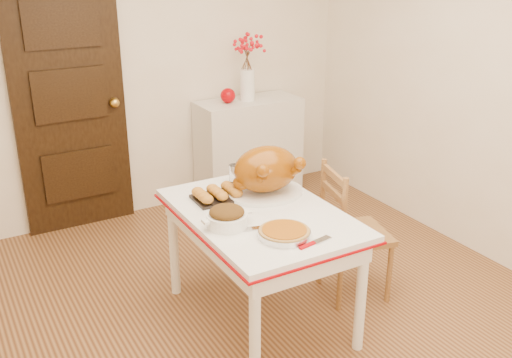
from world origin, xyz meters
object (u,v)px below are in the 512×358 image
sideboard (249,150)px  chair_oak (356,231)px  turkey_platter (266,172)px  pumpkin_pie (284,232)px  kitchen_table (260,266)px

sideboard → chair_oak: size_ratio=1.01×
turkey_platter → pumpkin_pie: turkey_platter is taller
turkey_platter → pumpkin_pie: 0.58m
sideboard → kitchen_table: size_ratio=0.74×
sideboard → pumpkin_pie: 2.27m
pumpkin_pie → sideboard: bearing=65.7°
sideboard → kitchen_table: 1.92m
chair_oak → pumpkin_pie: (-0.74, -0.30, 0.31)m
turkey_platter → pumpkin_pie: (-0.20, -0.53, -0.12)m
chair_oak → pumpkin_pie: bearing=126.1°
sideboard → kitchen_table: sideboard is taller
kitchen_table → turkey_platter: 0.57m
kitchen_table → chair_oak: bearing=-3.7°
chair_oak → turkey_platter: size_ratio=1.88×
turkey_platter → pumpkin_pie: size_ratio=1.71×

